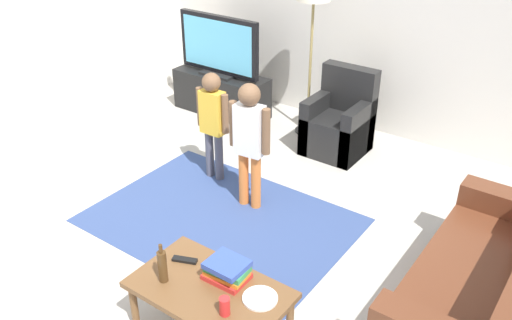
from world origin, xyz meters
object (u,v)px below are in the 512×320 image
object	(u,v)px
armchair	(340,125)
child_center	(249,135)
tv_stand	(222,94)
book_stack	(227,270)
child_near_tv	(213,117)
tv	(219,46)
plate	(260,298)
coffee_table	(210,293)
bottle	(162,266)
couch	(492,293)
tv_remote	(185,260)
soda_can	(225,306)

from	to	relation	value
armchair	child_center	xyz separation A→B (m)	(-0.14, -1.43, 0.41)
tv_stand	book_stack	xyz separation A→B (m)	(2.27, -2.75, 0.25)
child_near_tv	tv_stand	bearing A→B (deg)	126.33
tv	book_stack	distance (m)	3.57
child_center	tv_stand	bearing A→B (deg)	135.79
child_near_tv	plate	bearing A→B (deg)	-42.99
tv	plate	bearing A→B (deg)	-47.22
armchair	book_stack	distance (m)	2.78
coffee_table	bottle	distance (m)	0.35
tv_stand	coffee_table	world-z (taller)	tv_stand
tv_stand	plate	world-z (taller)	tv_stand
child_center	bottle	bearing A→B (deg)	-73.94
couch	tv_remote	xyz separation A→B (m)	(-1.74, -1.05, 0.14)
book_stack	soda_can	world-z (taller)	book_stack
armchair	child_near_tv	world-z (taller)	child_near_tv
book_stack	bottle	size ratio (longest dim) A/B	1.00
coffee_table	child_center	bearing A→B (deg)	117.08
couch	tv_stand	bearing A→B (deg)	154.84
tv	book_stack	xyz separation A→B (m)	(2.27, -2.73, -0.36)
coffee_table	plate	bearing A→B (deg)	17.34
tv_stand	coffee_table	distance (m)	3.64
couch	tv_remote	bearing A→B (deg)	-148.93
couch	armchair	distance (m)	2.63
child_near_tv	tv_remote	distance (m)	1.82
child_center	bottle	size ratio (longest dim) A/B	4.13
child_near_tv	bottle	distance (m)	2.00
armchair	plate	xyz separation A→B (m)	(0.90, -2.73, 0.13)
bottle	soda_can	size ratio (longest dim) A/B	2.38
child_center	soda_can	bearing A→B (deg)	-58.40
soda_can	plate	size ratio (longest dim) A/B	0.55
child_center	tv	bearing A→B (deg)	136.20
tv	child_center	world-z (taller)	tv
tv_stand	book_stack	bearing A→B (deg)	-50.44
couch	tv_remote	distance (m)	2.04
tv_stand	bottle	size ratio (longest dim) A/B	4.20
child_center	coffee_table	world-z (taller)	child_center
book_stack	tv_remote	bearing A→B (deg)	-175.49
tv_remote	armchair	bearing A→B (deg)	73.80
child_center	soda_can	world-z (taller)	child_center
coffee_table	plate	size ratio (longest dim) A/B	4.55
bottle	couch	bearing A→B (deg)	36.40
bottle	plate	xyz separation A→B (m)	(0.60, 0.22, -0.11)
child_near_tv	coffee_table	xyz separation A→B (m)	(1.29, -1.60, -0.28)
couch	armchair	bearing A→B (deg)	140.19
tv_stand	tv_remote	bearing A→B (deg)	-55.21
bottle	plate	bearing A→B (deg)	20.13
tv_stand	tv	world-z (taller)	tv
book_stack	bottle	xyz separation A→B (m)	(-0.32, -0.25, 0.05)
child_near_tv	coffee_table	bearing A→B (deg)	-51.12
tv	child_center	distance (m)	2.09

